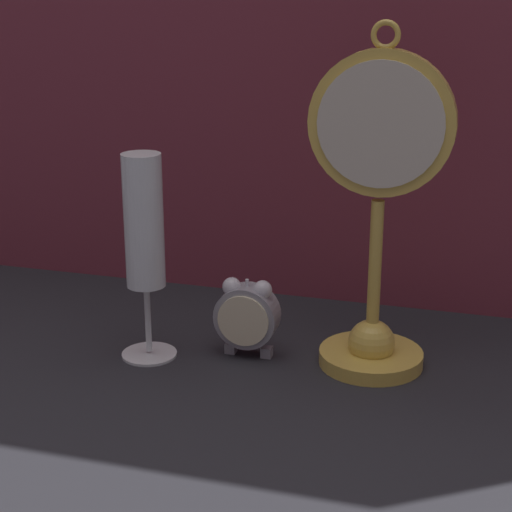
# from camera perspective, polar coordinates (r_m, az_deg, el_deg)

# --- Properties ---
(ground_plane) EXTENTS (4.00, 4.00, 0.00)m
(ground_plane) POSITION_cam_1_polar(r_m,az_deg,el_deg) (0.87, -1.51, -10.03)
(ground_plane) COLOR #232328
(pocket_watch_on_stand) EXTENTS (0.15, 0.12, 0.37)m
(pocket_watch_on_stand) POSITION_cam_1_polar(r_m,az_deg,el_deg) (0.91, 8.06, 1.98)
(pocket_watch_on_stand) COLOR gold
(pocket_watch_on_stand) RESTS_ON ground_plane
(alarm_clock_twin_bell) EXTENTS (0.07, 0.03, 0.09)m
(alarm_clock_twin_bell) POSITION_cam_1_polar(r_m,az_deg,el_deg) (0.96, -0.61, -3.87)
(alarm_clock_twin_bell) COLOR gray
(alarm_clock_twin_bell) RESTS_ON ground_plane
(champagne_flute) EXTENTS (0.06, 0.06, 0.23)m
(champagne_flute) POSITION_cam_1_polar(r_m,az_deg,el_deg) (0.94, -7.45, 1.30)
(champagne_flute) COLOR silver
(champagne_flute) RESTS_ON ground_plane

